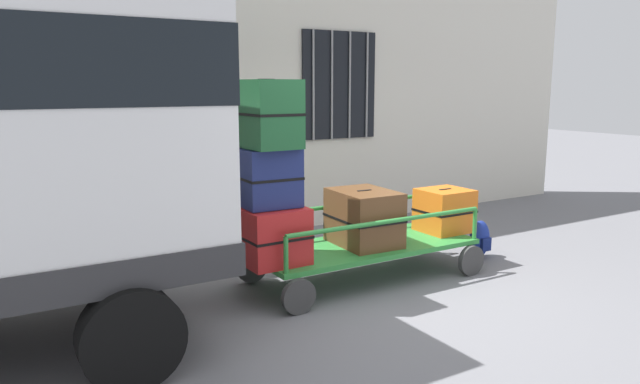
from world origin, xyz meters
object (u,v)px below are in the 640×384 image
Objects in this scene: suitcase_left_top at (267,114)px; backpack at (480,239)px; suitcase_midleft_bottom at (364,218)px; suitcase_left_middle at (266,177)px; suitcase_center_bottom at (444,210)px; suitcase_left_bottom at (267,233)px; luggage_cart at (364,250)px.

suitcase_left_top reaches higher than backpack.
suitcase_midleft_bottom is at bearing 177.74° from backpack.
suitcase_left_middle reaches higher than suitcase_center_bottom.
suitcase_left_bottom is at bearing 179.52° from suitcase_midleft_bottom.
suitcase_left_middle is at bearing 178.38° from backpack.
luggage_cart is 1.15m from suitcase_left_bottom.
luggage_cart is 1.14m from suitcase_center_bottom.
suitcase_midleft_bottom reaches higher than suitcase_center_bottom.
suitcase_center_bottom is (2.20, -0.02, -0.56)m from suitcase_left_middle.
suitcase_midleft_bottom reaches higher than luggage_cart.
suitcase_center_bottom reaches higher than luggage_cart.
suitcase_midleft_bottom is 1.74× the size of backpack.
luggage_cart is 3.18× the size of suitcase_midleft_bottom.
luggage_cart is at bearing -90.00° from suitcase_midleft_bottom.
suitcase_left_top reaches higher than suitcase_midleft_bottom.
suitcase_center_bottom is at bearing -0.47° from luggage_cart.
suitcase_left_bottom reaches higher than suitcase_center_bottom.
backpack is at bearing -1.54° from suitcase_left_bottom.
backpack is (2.73, -0.08, -0.95)m from suitcase_left_middle.
suitcase_left_middle reaches higher than backpack.
suitcase_left_middle is 0.75× the size of suitcase_midleft_bottom.
suitcase_center_bottom is at bearing -0.55° from suitcase_left_bottom.
suitcase_left_top is at bearing -90.00° from suitcase_left_bottom.
suitcase_left_bottom is 1.11m from suitcase_left_top.
luggage_cart is 1.64m from backpack.
suitcase_midleft_bottom is (-0.00, 0.00, 0.34)m from luggage_cart.
suitcase_left_top is 3.13m from backpack.
suitcase_left_top is at bearing 179.13° from backpack.
suitcase_center_bottom reaches higher than backpack.
luggage_cart is 4.49× the size of suitcase_center_bottom.
suitcase_midleft_bottom is (1.10, 0.02, -1.09)m from suitcase_left_top.
luggage_cart is 3.78× the size of suitcase_left_top.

